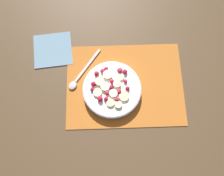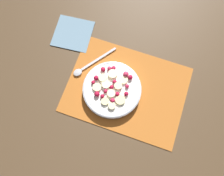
{
  "view_description": "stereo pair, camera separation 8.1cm",
  "coord_description": "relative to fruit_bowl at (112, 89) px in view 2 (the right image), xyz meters",
  "views": [
    {
      "loc": [
        0.06,
        0.25,
        0.83
      ],
      "look_at": [
        0.05,
        0.03,
        0.04
      ],
      "focal_mm": 35.0,
      "sensor_mm": 36.0,
      "label": 1
    },
    {
      "loc": [
        -0.02,
        0.24,
        0.83
      ],
      "look_at": [
        0.05,
        0.03,
        0.04
      ],
      "focal_mm": 35.0,
      "sensor_mm": 36.0,
      "label": 2
    }
  ],
  "objects": [
    {
      "name": "ground_plane",
      "position": [
        -0.05,
        -0.02,
        -0.03
      ],
      "size": [
        3.0,
        3.0,
        0.0
      ],
      "primitive_type": "plane",
      "color": "#4C3823"
    },
    {
      "name": "placemat",
      "position": [
        -0.05,
        -0.02,
        -0.02
      ],
      "size": [
        0.46,
        0.34,
        0.01
      ],
      "color": "#B26023",
      "rests_on": "ground_plane"
    },
    {
      "name": "fruit_bowl",
      "position": [
        0.0,
        0.0,
        0.0
      ],
      "size": [
        0.22,
        0.22,
        0.05
      ],
      "color": "silver",
      "rests_on": "placemat"
    },
    {
      "name": "spoon",
      "position": [
        0.13,
        -0.06,
        -0.02
      ],
      "size": [
        0.13,
        0.17,
        0.01
      ],
      "rotation": [
        0.0,
        0.0,
        7.22
      ],
      "color": "#B2B2B7",
      "rests_on": "placemat"
    },
    {
      "name": "napkin",
      "position": [
        0.24,
        -0.18,
        -0.02
      ],
      "size": [
        0.17,
        0.16,
        0.01
      ],
      "color": "slate",
      "rests_on": "ground_plane"
    }
  ]
}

